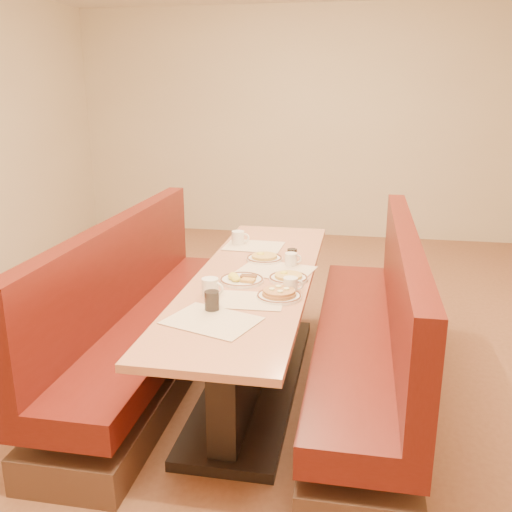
% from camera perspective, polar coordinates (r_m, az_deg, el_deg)
% --- Properties ---
extents(ground, '(8.00, 8.00, 0.00)m').
position_cam_1_polar(ground, '(3.78, -0.21, -12.75)').
color(ground, '#9E6647').
rests_on(ground, ground).
extents(room_envelope, '(6.04, 8.04, 2.82)m').
position_cam_1_polar(room_envelope, '(3.30, -0.25, 17.93)').
color(room_envelope, beige).
rests_on(room_envelope, ground).
extents(diner_table, '(0.70, 2.50, 0.75)m').
position_cam_1_polar(diner_table, '(3.62, -0.22, -7.58)').
color(diner_table, black).
rests_on(diner_table, ground).
extents(booth_left, '(0.55, 2.50, 1.05)m').
position_cam_1_polar(booth_left, '(3.81, -11.17, -6.79)').
color(booth_left, '#4C3326').
rests_on(booth_left, ground).
extents(booth_right, '(0.55, 2.50, 1.05)m').
position_cam_1_polar(booth_right, '(3.57, 11.54, -8.50)').
color(booth_right, '#4C3326').
rests_on(booth_right, ground).
extents(placemat_near_left, '(0.51, 0.44, 0.00)m').
position_cam_1_polar(placemat_near_left, '(2.82, -4.42, -6.45)').
color(placemat_near_left, beige).
rests_on(placemat_near_left, diner_table).
extents(placemat_near_right, '(0.37, 0.28, 0.00)m').
position_cam_1_polar(placemat_near_right, '(3.07, -0.58, -4.46)').
color(placemat_near_right, beige).
rests_on(placemat_near_right, diner_table).
extents(placemat_far_left, '(0.42, 0.32, 0.00)m').
position_cam_1_polar(placemat_far_left, '(4.10, -0.22, 1.01)').
color(placemat_far_left, beige).
rests_on(placemat_far_left, diner_table).
extents(placemat_far_right, '(0.51, 0.42, 0.00)m').
position_cam_1_polar(placemat_far_right, '(3.56, 2.01, -1.41)').
color(placemat_far_right, beige).
rests_on(placemat_far_right, diner_table).
extents(pancake_plate, '(0.25, 0.25, 0.06)m').
position_cam_1_polar(pancake_plate, '(3.11, 2.33, -3.87)').
color(pancake_plate, white).
rests_on(pancake_plate, diner_table).
extents(eggs_plate, '(0.26, 0.26, 0.05)m').
position_cam_1_polar(eggs_plate, '(3.36, -1.50, -2.34)').
color(eggs_plate, white).
rests_on(eggs_plate, diner_table).
extents(extra_plate_mid, '(0.23, 0.23, 0.05)m').
position_cam_1_polar(extra_plate_mid, '(3.39, 3.25, -2.15)').
color(extra_plate_mid, white).
rests_on(extra_plate_mid, diner_table).
extents(extra_plate_far, '(0.24, 0.24, 0.05)m').
position_cam_1_polar(extra_plate_far, '(3.77, 0.83, -0.19)').
color(extra_plate_far, white).
rests_on(extra_plate_far, diner_table).
extents(coffee_mug_a, '(0.11, 0.08, 0.09)m').
position_cam_1_polar(coffee_mug_a, '(3.18, 3.53, -2.90)').
color(coffee_mug_a, white).
rests_on(coffee_mug_a, diner_table).
extents(coffee_mug_b, '(0.13, 0.09, 0.10)m').
position_cam_1_polar(coffee_mug_b, '(3.13, -4.55, -3.10)').
color(coffee_mug_b, white).
rests_on(coffee_mug_b, diner_table).
extents(coffee_mug_c, '(0.11, 0.08, 0.08)m').
position_cam_1_polar(coffee_mug_c, '(3.66, 3.56, -0.32)').
color(coffee_mug_c, white).
rests_on(coffee_mug_c, diner_table).
extents(coffee_mug_d, '(0.13, 0.09, 0.10)m').
position_cam_1_polar(coffee_mug_d, '(4.15, -1.76, 1.86)').
color(coffee_mug_d, white).
rests_on(coffee_mug_d, diner_table).
extents(soda_tumbler_near, '(0.08, 0.08, 0.10)m').
position_cam_1_polar(soda_tumbler_near, '(2.93, -4.43, -4.51)').
color(soda_tumbler_near, black).
rests_on(soda_tumbler_near, diner_table).
extents(soda_tumbler_mid, '(0.06, 0.06, 0.09)m').
position_cam_1_polar(soda_tumbler_mid, '(3.73, 3.63, 0.05)').
color(soda_tumbler_mid, black).
rests_on(soda_tumbler_mid, diner_table).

